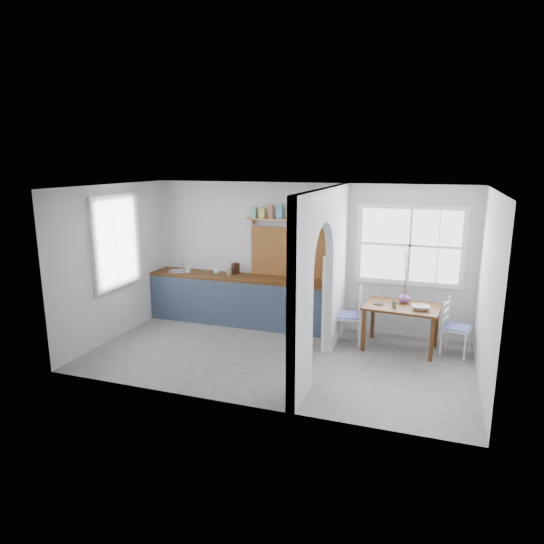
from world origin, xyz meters
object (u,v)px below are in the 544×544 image
(dining_table, at_px, (400,327))
(chair_right, at_px, (457,327))
(vase, at_px, (404,297))
(kettle, at_px, (326,278))
(chair_left, at_px, (348,315))

(dining_table, height_order, chair_right, chair_right)
(dining_table, bearing_deg, vase, 88.31)
(vase, bearing_deg, kettle, 174.99)
(dining_table, xyz_separation_m, chair_left, (-0.86, 0.04, 0.10))
(chair_left, relative_size, chair_right, 1.07)
(kettle, bearing_deg, chair_right, -9.10)
(chair_right, bearing_deg, dining_table, 109.27)
(chair_left, relative_size, kettle, 4.09)
(dining_table, bearing_deg, kettle, 172.45)
(dining_table, distance_m, vase, 0.49)
(kettle, relative_size, vase, 1.21)
(dining_table, height_order, vase, vase)
(chair_right, relative_size, vase, 4.65)
(chair_right, distance_m, kettle, 2.23)
(chair_left, xyz_separation_m, kettle, (-0.44, 0.25, 0.55))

